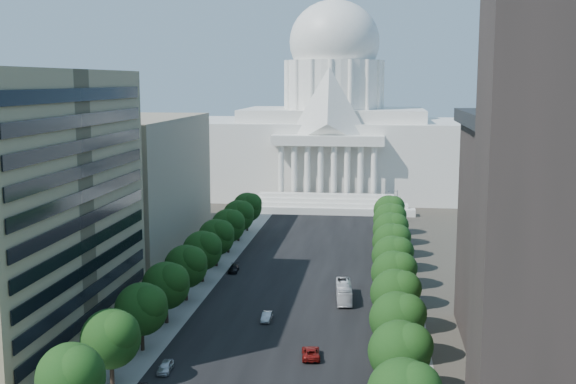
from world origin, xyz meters
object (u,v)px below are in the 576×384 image
at_px(car_red, 311,353).
at_px(city_bus, 344,292).
at_px(car_silver, 267,317).
at_px(car_dark_b, 234,269).
at_px(car_parked, 165,367).

bearing_deg(car_red, city_bus, -103.85).
distance_m(car_silver, city_bus, 17.27).
relative_size(car_dark_b, city_bus, 0.42).
distance_m(car_silver, car_red, 17.08).
xyz_separation_m(car_red, city_bus, (3.31, 27.42, 0.77)).
relative_size(car_silver, car_parked, 1.02).
bearing_deg(car_dark_b, car_red, -69.38).
bearing_deg(city_bus, car_parked, -126.95).
height_order(car_red, car_dark_b, car_red).
relative_size(car_silver, car_red, 0.78).
distance_m(car_red, city_bus, 27.63).
xyz_separation_m(car_silver, car_dark_b, (-11.24, 28.85, -0.02)).
relative_size(car_silver, city_bus, 0.39).
bearing_deg(car_dark_b, car_silver, -72.40).
bearing_deg(car_parked, car_dark_b, 88.63).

